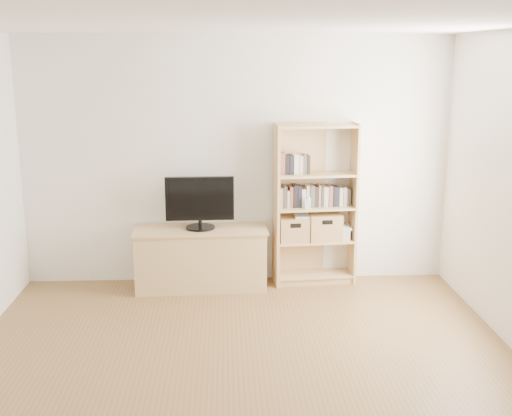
{
  "coord_description": "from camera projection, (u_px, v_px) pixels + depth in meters",
  "views": [
    {
      "loc": [
        -0.12,
        -4.18,
        2.39
      ],
      "look_at": [
        0.18,
        1.9,
        0.93
      ],
      "focal_mm": 45.0,
      "sensor_mm": 36.0,
      "label": 1
    }
  ],
  "objects": [
    {
      "name": "basket_left",
      "position": [
        293.0,
        229.0,
        6.77
      ],
      "size": [
        0.33,
        0.28,
        0.25
      ],
      "primitive_type": "cube",
      "rotation": [
        0.0,
        0.0,
        0.08
      ],
      "color": "#A06D48",
      "rests_on": "bookshelf"
    },
    {
      "name": "ceiling",
      "position": [
        243.0,
        20.0,
        4.02
      ],
      "size": [
        4.5,
        5.0,
        0.01
      ],
      "primitive_type": "cube",
      "color": "white",
      "rests_on": "back_wall"
    },
    {
      "name": "basket_right",
      "position": [
        324.0,
        226.0,
        6.81
      ],
      "size": [
        0.36,
        0.31,
        0.28
      ],
      "primitive_type": "cube",
      "rotation": [
        0.0,
        0.0,
        0.07
      ],
      "color": "#A06D48",
      "rests_on": "bookshelf"
    },
    {
      "name": "bookshelf",
      "position": [
        315.0,
        205.0,
        6.74
      ],
      "size": [
        0.88,
        0.38,
        1.71
      ],
      "primitive_type": "cube",
      "rotation": [
        0.0,
        0.0,
        0.09
      ],
      "color": "tan",
      "rests_on": "floor"
    },
    {
      "name": "television",
      "position": [
        200.0,
        202.0,
        6.57
      ],
      "size": [
        0.7,
        0.07,
        0.55
      ],
      "primitive_type": "cube",
      "rotation": [
        0.0,
        0.0,
        0.02
      ],
      "color": "black",
      "rests_on": "tv_stand"
    },
    {
      "name": "tv_stand",
      "position": [
        201.0,
        259.0,
        6.72
      ],
      "size": [
        1.36,
        0.55,
        0.61
      ],
      "primitive_type": "cube",
      "rotation": [
        0.0,
        0.0,
        0.04
      ],
      "color": "tan",
      "rests_on": "floor"
    },
    {
      "name": "back_wall",
      "position": [
        237.0,
        161.0,
        6.75
      ],
      "size": [
        4.5,
        0.02,
        2.6
      ],
      "primitive_type": "cube",
      "color": "silver",
      "rests_on": "floor"
    },
    {
      "name": "books_row_upper",
      "position": [
        298.0,
        164.0,
        6.63
      ],
      "size": [
        0.41,
        0.17,
        0.21
      ],
      "primitive_type": "cube",
      "rotation": [
        0.0,
        0.0,
        0.06
      ],
      "color": "#90694F",
      "rests_on": "bookshelf"
    },
    {
      "name": "floor",
      "position": [
        245.0,
        395.0,
        4.62
      ],
      "size": [
        4.5,
        5.0,
        0.01
      ],
      "primitive_type": "cube",
      "color": "brown",
      "rests_on": "ground"
    },
    {
      "name": "magazine_stack",
      "position": [
        341.0,
        233.0,
        6.85
      ],
      "size": [
        0.24,
        0.3,
        0.13
      ],
      "primitive_type": "cube",
      "rotation": [
        0.0,
        0.0,
        -0.2
      ],
      "color": "beige",
      "rests_on": "bookshelf"
    },
    {
      "name": "books_row_mid",
      "position": [
        315.0,
        197.0,
        6.74
      ],
      "size": [
        0.75,
        0.21,
        0.2
      ],
      "primitive_type": "cube",
      "rotation": [
        0.0,
        0.0,
        0.09
      ],
      "color": "#90694F",
      "rests_on": "bookshelf"
    },
    {
      "name": "baby_monitor",
      "position": [
        308.0,
        204.0,
        6.63
      ],
      "size": [
        0.06,
        0.04,
        0.11
      ],
      "primitive_type": "cube",
      "rotation": [
        0.0,
        0.0,
        -0.16
      ],
      "color": "white",
      "rests_on": "bookshelf"
    },
    {
      "name": "laptop",
      "position": [
        309.0,
        216.0,
        6.74
      ],
      "size": [
        0.3,
        0.21,
        0.02
      ],
      "primitive_type": "cube",
      "rotation": [
        0.0,
        0.0,
        -0.02
      ],
      "color": "white",
      "rests_on": "basket_left"
    }
  ]
}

